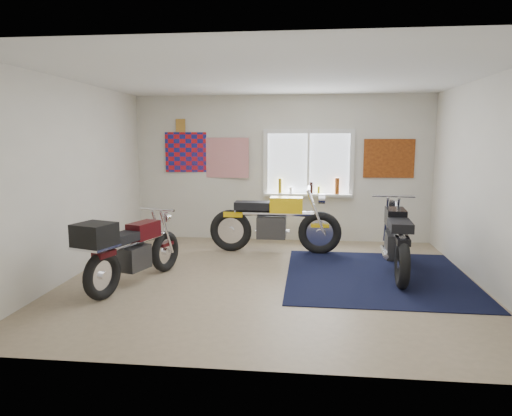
# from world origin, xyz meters

# --- Properties ---
(ground) EXTENTS (5.50, 5.50, 0.00)m
(ground) POSITION_xyz_m (0.00, 0.00, 0.00)
(ground) COLOR #9E896B
(ground) RESTS_ON ground
(room_shell) EXTENTS (5.50, 5.50, 5.50)m
(room_shell) POSITION_xyz_m (0.00, 0.00, 1.64)
(room_shell) COLOR white
(room_shell) RESTS_ON ground
(navy_rug) EXTENTS (2.53, 2.63, 0.01)m
(navy_rug) POSITION_xyz_m (1.47, 0.29, 0.01)
(navy_rug) COLOR black
(navy_rug) RESTS_ON ground
(window_assembly) EXTENTS (1.66, 0.17, 1.26)m
(window_assembly) POSITION_xyz_m (0.50, 2.47, 1.37)
(window_assembly) COLOR white
(window_assembly) RESTS_ON room_shell
(oil_bottles) EXTENTS (1.13, 0.09, 0.30)m
(oil_bottles) POSITION_xyz_m (0.60, 2.40, 1.03)
(oil_bottles) COLOR olive
(oil_bottles) RESTS_ON window_assembly
(flag_display) EXTENTS (1.60, 0.10, 1.17)m
(flag_display) POSITION_xyz_m (-1.90, 2.48, 2.15)
(flag_display) COLOR red
(flag_display) RESTS_ON room_shell
(triumph_poster) EXTENTS (0.90, 0.03, 0.70)m
(triumph_poster) POSITION_xyz_m (1.95, 2.48, 1.55)
(triumph_poster) COLOR #A54C14
(triumph_poster) RESTS_ON room_shell
(yellow_triumph) EXTENTS (2.23, 0.67, 1.12)m
(yellow_triumph) POSITION_xyz_m (-0.06, 1.50, 0.49)
(yellow_triumph) COLOR black
(yellow_triumph) RESTS_ON ground
(black_chrome_bike) EXTENTS (0.63, 2.08, 1.07)m
(black_chrome_bike) POSITION_xyz_m (1.75, 0.51, 0.47)
(black_chrome_bike) COLOR black
(black_chrome_bike) RESTS_ON navy_rug
(maroon_tourer) EXTENTS (0.90, 1.85, 0.95)m
(maroon_tourer) POSITION_xyz_m (-1.80, -0.52, 0.50)
(maroon_tourer) COLOR black
(maroon_tourer) RESTS_ON ground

